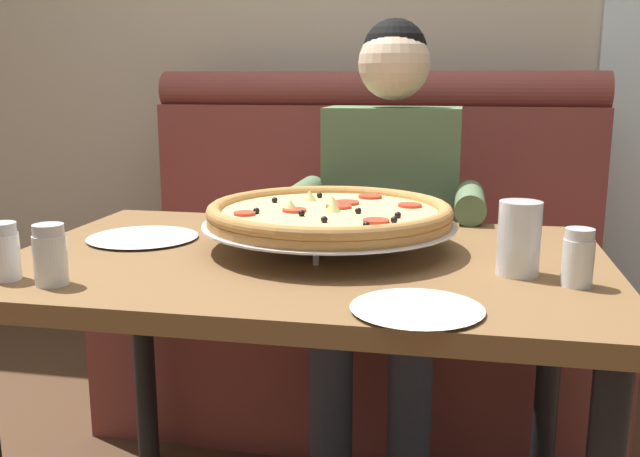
{
  "coord_description": "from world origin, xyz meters",
  "views": [
    {
      "loc": [
        0.31,
        -1.39,
        1.1
      ],
      "look_at": [
        0.04,
        -0.04,
        0.81
      ],
      "focal_mm": 39.31,
      "sensor_mm": 36.0,
      "label": 1
    }
  ],
  "objects_px": {
    "shaker_oregano": "(51,259)",
    "plate_near_right": "(143,235)",
    "pizza": "(329,214)",
    "shaker_parmesan": "(3,256)",
    "drinking_glass": "(519,243)",
    "booth_bench": "(362,290)",
    "dining_table": "(307,298)",
    "plate_near_left": "(417,305)",
    "shaker_pepper_flakes": "(578,262)",
    "diner_main": "(388,216)"
  },
  "relations": [
    {
      "from": "shaker_oregano",
      "to": "drinking_glass",
      "type": "relative_size",
      "value": 0.79
    },
    {
      "from": "shaker_pepper_flakes",
      "to": "shaker_parmesan",
      "type": "xyz_separation_m",
      "value": [
        -1.02,
        -0.16,
        0.0
      ]
    },
    {
      "from": "dining_table",
      "to": "shaker_parmesan",
      "type": "xyz_separation_m",
      "value": [
        -0.5,
        -0.29,
        0.14
      ]
    },
    {
      "from": "pizza",
      "to": "plate_near_right",
      "type": "xyz_separation_m",
      "value": [
        -0.44,
        0.0,
        -0.06
      ]
    },
    {
      "from": "diner_main",
      "to": "drinking_glass",
      "type": "relative_size",
      "value": 9.1
    },
    {
      "from": "booth_bench",
      "to": "pizza",
      "type": "xyz_separation_m",
      "value": [
        0.04,
        -0.81,
        0.42
      ]
    },
    {
      "from": "diner_main",
      "to": "shaker_oregano",
      "type": "xyz_separation_m",
      "value": [
        -0.51,
        -0.91,
        0.08
      ]
    },
    {
      "from": "dining_table",
      "to": "shaker_oregano",
      "type": "bearing_deg",
      "value": -143.19
    },
    {
      "from": "plate_near_right",
      "to": "drinking_glass",
      "type": "relative_size",
      "value": 1.81
    },
    {
      "from": "shaker_pepper_flakes",
      "to": "plate_near_right",
      "type": "bearing_deg",
      "value": 168.07
    },
    {
      "from": "dining_table",
      "to": "pizza",
      "type": "bearing_deg",
      "value": 63.33
    },
    {
      "from": "pizza",
      "to": "shaker_parmesan",
      "type": "xyz_separation_m",
      "value": [
        -0.54,
        -0.36,
        -0.03
      ]
    },
    {
      "from": "pizza",
      "to": "drinking_glass",
      "type": "bearing_deg",
      "value": -19.71
    },
    {
      "from": "shaker_pepper_flakes",
      "to": "shaker_parmesan",
      "type": "relative_size",
      "value": 0.98
    },
    {
      "from": "dining_table",
      "to": "shaker_pepper_flakes",
      "type": "height_order",
      "value": "shaker_pepper_flakes"
    },
    {
      "from": "shaker_oregano",
      "to": "booth_bench",
      "type": "bearing_deg",
      "value": 71.19
    },
    {
      "from": "shaker_parmesan",
      "to": "drinking_glass",
      "type": "distance_m",
      "value": 0.95
    },
    {
      "from": "shaker_pepper_flakes",
      "to": "drinking_glass",
      "type": "distance_m",
      "value": 0.11
    },
    {
      "from": "dining_table",
      "to": "shaker_parmesan",
      "type": "relative_size",
      "value": 11.61
    },
    {
      "from": "diner_main",
      "to": "pizza",
      "type": "height_order",
      "value": "diner_main"
    },
    {
      "from": "dining_table",
      "to": "shaker_pepper_flakes",
      "type": "xyz_separation_m",
      "value": [
        0.52,
        -0.12,
        0.14
      ]
    },
    {
      "from": "pizza",
      "to": "shaker_pepper_flakes",
      "type": "xyz_separation_m",
      "value": [
        0.48,
        -0.19,
        -0.03
      ]
    },
    {
      "from": "dining_table",
      "to": "pizza",
      "type": "xyz_separation_m",
      "value": [
        0.04,
        0.07,
        0.17
      ]
    },
    {
      "from": "booth_bench",
      "to": "shaker_pepper_flakes",
      "type": "bearing_deg",
      "value": -62.53
    },
    {
      "from": "shaker_oregano",
      "to": "plate_near_right",
      "type": "distance_m",
      "value": 0.37
    },
    {
      "from": "diner_main",
      "to": "plate_near_right",
      "type": "bearing_deg",
      "value": -133.41
    },
    {
      "from": "booth_bench",
      "to": "dining_table",
      "type": "xyz_separation_m",
      "value": [
        0.0,
        -0.88,
        0.25
      ]
    },
    {
      "from": "diner_main",
      "to": "pizza",
      "type": "distance_m",
      "value": 0.56
    },
    {
      "from": "diner_main",
      "to": "plate_near_right",
      "type": "relative_size",
      "value": 5.04
    },
    {
      "from": "dining_table",
      "to": "plate_near_left",
      "type": "height_order",
      "value": "plate_near_left"
    },
    {
      "from": "plate_near_left",
      "to": "drinking_glass",
      "type": "height_order",
      "value": "drinking_glass"
    },
    {
      "from": "diner_main",
      "to": "plate_near_left",
      "type": "xyz_separation_m",
      "value": [
        0.14,
        -0.93,
        0.04
      ]
    },
    {
      "from": "booth_bench",
      "to": "diner_main",
      "type": "distance_m",
      "value": 0.42
    },
    {
      "from": "dining_table",
      "to": "plate_near_right",
      "type": "distance_m",
      "value": 0.42
    },
    {
      "from": "booth_bench",
      "to": "shaker_pepper_flakes",
      "type": "height_order",
      "value": "booth_bench"
    },
    {
      "from": "shaker_pepper_flakes",
      "to": "booth_bench",
      "type": "bearing_deg",
      "value": 117.47
    },
    {
      "from": "dining_table",
      "to": "booth_bench",
      "type": "bearing_deg",
      "value": 90.0
    },
    {
      "from": "booth_bench",
      "to": "shaker_oregano",
      "type": "height_order",
      "value": "booth_bench"
    },
    {
      "from": "shaker_pepper_flakes",
      "to": "dining_table",
      "type": "bearing_deg",
      "value": 166.68
    },
    {
      "from": "plate_near_right",
      "to": "drinking_glass",
      "type": "xyz_separation_m",
      "value": [
        0.82,
        -0.14,
        0.05
      ]
    },
    {
      "from": "pizza",
      "to": "shaker_parmesan",
      "type": "height_order",
      "value": "pizza"
    },
    {
      "from": "drinking_glass",
      "to": "shaker_oregano",
      "type": "bearing_deg",
      "value": -164.24
    },
    {
      "from": "pizza",
      "to": "plate_near_right",
      "type": "bearing_deg",
      "value": 179.87
    },
    {
      "from": "diner_main",
      "to": "shaker_parmesan",
      "type": "bearing_deg",
      "value": -124.28
    },
    {
      "from": "dining_table",
      "to": "pizza",
      "type": "relative_size",
      "value": 2.25
    },
    {
      "from": "shaker_parmesan",
      "to": "plate_near_left",
      "type": "distance_m",
      "value": 0.76
    },
    {
      "from": "dining_table",
      "to": "plate_near_right",
      "type": "xyz_separation_m",
      "value": [
        -0.4,
        0.07,
        0.1
      ]
    },
    {
      "from": "pizza",
      "to": "diner_main",
      "type": "bearing_deg",
      "value": 82.28
    },
    {
      "from": "plate_near_left",
      "to": "plate_near_right",
      "type": "distance_m",
      "value": 0.76
    },
    {
      "from": "pizza",
      "to": "plate_near_right",
      "type": "distance_m",
      "value": 0.44
    }
  ]
}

